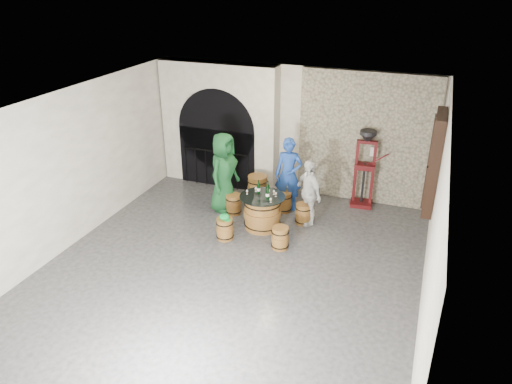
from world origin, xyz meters
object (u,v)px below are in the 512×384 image
at_px(person_blue, 289,174).
at_px(person_white, 308,192).
at_px(barrel_stool_far, 284,202).
at_px(barrel_stool_near_left, 225,229).
at_px(barrel_stool_right, 303,214).
at_px(corking_press, 365,163).
at_px(person_green, 224,172).
at_px(side_barrel, 257,189).
at_px(wine_bottle_left, 259,188).
at_px(wine_bottle_right, 268,189).
at_px(barrel_table, 262,212).
at_px(barrel_stool_left, 233,204).
at_px(barrel_stool_near_right, 280,238).
at_px(wine_bottle_center, 267,194).

distance_m(person_blue, person_white, 0.85).
relative_size(barrel_stool_far, barrel_stool_near_left, 1.00).
height_order(barrel_stool_right, corking_press, corking_press).
bearing_deg(person_green, side_barrel, -31.01).
height_order(barrel_stool_near_left, wine_bottle_left, wine_bottle_left).
bearing_deg(wine_bottle_right, person_blue, 80.38).
xyz_separation_m(barrel_table, barrel_stool_right, (0.81, 0.50, -0.14)).
height_order(barrel_stool_left, barrel_stool_near_right, same).
distance_m(person_white, corking_press, 1.70).
height_order(barrel_stool_right, person_blue, person_blue).
relative_size(barrel_stool_left, wine_bottle_right, 1.49).
distance_m(barrel_table, barrel_stool_near_right, 0.96).
relative_size(barrel_stool_right, corking_press, 0.25).
distance_m(person_white, wine_bottle_center, 0.99).
xyz_separation_m(barrel_table, person_blue, (0.25, 1.11, 0.50)).
xyz_separation_m(barrel_table, barrel_stool_far, (0.21, 0.93, -0.14)).
xyz_separation_m(barrel_stool_right, person_white, (0.08, 0.05, 0.53)).
bearing_deg(wine_bottle_center, barrel_stool_near_right, -50.64).
relative_size(barrel_stool_far, wine_bottle_center, 1.49).
height_order(wine_bottle_center, wine_bottle_right, same).
relative_size(side_barrel, corking_press, 0.35).
height_order(barrel_stool_far, barrel_stool_right, same).
height_order(person_green, corking_press, person_green).
distance_m(barrel_stool_right, barrel_stool_near_right, 1.21).
xyz_separation_m(barrel_stool_near_right, side_barrel, (-1.22, 1.92, 0.09)).
relative_size(barrel_stool_far, corking_press, 0.25).
bearing_deg(barrel_stool_right, barrel_stool_left, -176.28).
bearing_deg(person_blue, person_white, -49.02).
relative_size(barrel_stool_near_right, barrel_stool_near_left, 1.00).
relative_size(barrel_stool_near_right, person_blue, 0.27).
distance_m(barrel_stool_right, barrel_stool_near_left, 1.87).
bearing_deg(person_blue, barrel_table, -110.79).
relative_size(person_green, person_blue, 1.09).
distance_m(barrel_stool_right, wine_bottle_center, 1.11).
bearing_deg(person_white, barrel_stool_near_left, -94.27).
height_order(wine_bottle_right, side_barrel, wine_bottle_right).
bearing_deg(barrel_table, person_green, 155.45).
bearing_deg(barrel_stool_far, wine_bottle_right, -98.90).
height_order(barrel_stool_near_left, corking_press, corking_press).
bearing_deg(barrel_stool_right, corking_press, 51.76).
height_order(barrel_table, barrel_stool_left, barrel_table).
relative_size(barrel_stool_right, person_green, 0.25).
height_order(barrel_stool_left, corking_press, corking_press).
bearing_deg(wine_bottle_left, wine_bottle_right, 5.48).
bearing_deg(person_green, barrel_stool_near_left, -147.29).
xyz_separation_m(barrel_stool_near_right, wine_bottle_right, (-0.56, 0.82, 0.66)).
bearing_deg(side_barrel, barrel_table, -65.03).
bearing_deg(wine_bottle_center, person_green, 154.50).
xyz_separation_m(barrel_table, corking_press, (1.90, 1.89, 0.73)).
bearing_deg(side_barrel, barrel_stool_far, -20.80).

